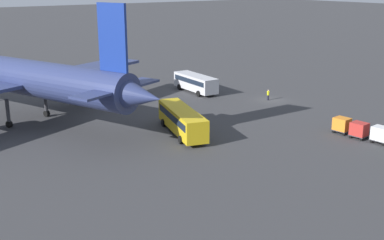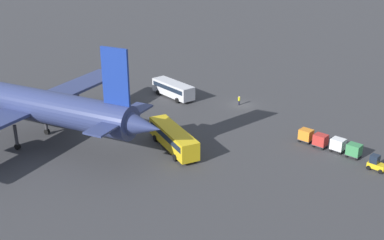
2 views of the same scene
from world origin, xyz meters
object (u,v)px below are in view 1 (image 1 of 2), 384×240
object	(u,v)px
worker_person	(268,95)
cargo_cart_white	(381,134)
shuttle_bus_near	(196,82)
cargo_cart_red	(359,129)
shuttle_bus_far	(182,119)
airplane	(18,77)
cargo_cart_orange	(342,124)

from	to	relation	value
worker_person	cargo_cart_white	bearing A→B (deg)	170.20
shuttle_bus_near	worker_person	size ratio (longest dim) A/B	5.83
cargo_cart_white	cargo_cart_red	distance (m)	2.69
shuttle_bus_far	cargo_cart_white	xyz separation A→B (m)	(-17.13, -17.45, -0.74)
shuttle_bus_near	shuttle_bus_far	distance (m)	23.70
worker_person	airplane	bearing A→B (deg)	72.28
cargo_cart_white	airplane	bearing A→B (deg)	42.66
cargo_cart_white	cargo_cart_orange	xyz separation A→B (m)	(5.25, 0.61, 0.00)
shuttle_bus_near	shuttle_bus_far	xyz separation A→B (m)	(-18.14, 15.26, 0.12)
shuttle_bus_near	cargo_cart_white	bearing A→B (deg)	-173.96
cargo_cart_orange	airplane	bearing A→B (deg)	46.73
shuttle_bus_near	cargo_cart_orange	world-z (taller)	shuttle_bus_near
shuttle_bus_far	cargo_cart_red	bearing A→B (deg)	-114.57
airplane	cargo_cart_orange	size ratio (longest dim) A/B	22.19
airplane	worker_person	size ratio (longest dim) A/B	27.47
shuttle_bus_far	airplane	bearing A→B (deg)	55.86
airplane	cargo_cart_white	size ratio (longest dim) A/B	22.19
airplane	cargo_cart_white	xyz separation A→B (m)	(-35.26, -32.50, -5.06)
shuttle_bus_far	cargo_cart_red	xyz separation A→B (m)	(-14.51, -16.84, -0.74)
airplane	cargo_cart_red	xyz separation A→B (m)	(-32.64, -31.89, -5.06)
shuttle_bus_near	worker_person	world-z (taller)	shuttle_bus_near
worker_person	cargo_cart_red	xyz separation A→B (m)	(-20.95, 4.68, 0.32)
shuttle_bus_near	cargo_cart_white	distance (m)	35.34
shuttle_bus_far	cargo_cart_orange	bearing A→B (deg)	-109.04
shuttle_bus_far	cargo_cart_red	size ratio (longest dim) A/B	5.84
airplane	shuttle_bus_far	xyz separation A→B (m)	(-18.13, -15.05, -4.32)
shuttle_bus_near	cargo_cart_white	size ratio (longest dim) A/B	4.71
airplane	shuttle_bus_near	size ratio (longest dim) A/B	4.71
cargo_cart_white	cargo_cart_orange	distance (m)	5.28
airplane	cargo_cart_orange	xyz separation A→B (m)	(-30.02, -31.89, -5.06)
shuttle_bus_near	cargo_cart_red	bearing A→B (deg)	-174.73
cargo_cart_red	shuttle_bus_near	bearing A→B (deg)	2.78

